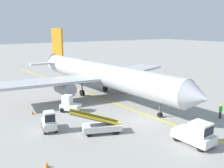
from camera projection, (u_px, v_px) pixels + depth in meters
name	position (u px, v px, depth m)	size (l,w,h in m)	color
ground_plane	(148.00, 119.00, 28.28)	(300.00, 300.00, 0.00)	gray
taxi_line_yellow	(125.00, 107.00, 32.58)	(0.30, 80.00, 0.01)	yellow
airliner	(99.00, 74.00, 37.38)	(28.42, 35.33, 10.10)	#B2B5BA
pushback_tug	(196.00, 134.00, 21.99)	(2.22, 3.76, 2.20)	silver
baggage_tug_near_wing	(49.00, 122.00, 24.99)	(1.72, 2.60, 2.10)	silver
baggage_tug_by_cargo_door	(69.00, 105.00, 30.60)	(2.50, 2.69, 2.10)	silver
belt_loader_forward_hold	(101.00, 126.00, 24.43)	(5.13, 2.90, 2.59)	silver
ground_crew_marshaller	(221.00, 111.00, 28.32)	(0.36, 0.24, 1.70)	#26262D
safety_cone_nose_left	(47.00, 165.00, 18.48)	(0.36, 0.36, 0.44)	orange
safety_cone_nose_right	(123.00, 93.00, 39.03)	(0.36, 0.36, 0.44)	orange
safety_cone_wingtip_left	(114.00, 93.00, 38.98)	(0.36, 0.36, 0.44)	orange
safety_cone_wingtip_right	(33.00, 113.00, 29.83)	(0.36, 0.36, 0.44)	orange
safety_cone_tail_area	(141.00, 94.00, 37.94)	(0.36, 0.36, 0.44)	orange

